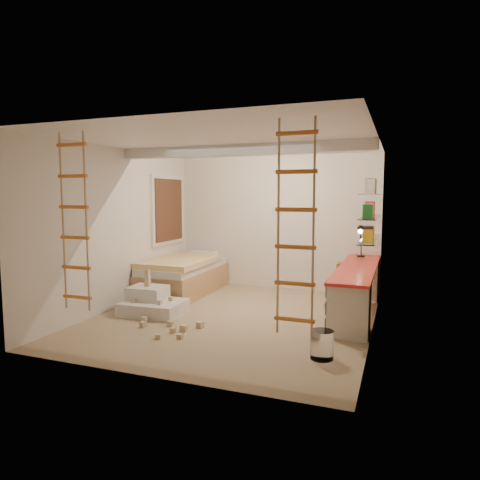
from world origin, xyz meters
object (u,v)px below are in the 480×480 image
at_px(swivel_chair, 338,292).
at_px(play_platform, 152,303).
at_px(desk, 357,289).
at_px(bed, 184,276).

height_order(swivel_chair, play_platform, swivel_chair).
bearing_deg(play_platform, desk, 19.60).
xyz_separation_m(bed, swivel_chair, (2.88, -0.16, -0.05)).
xyz_separation_m(desk, swivel_chair, (-0.32, 0.20, -0.12)).
distance_m(desk, swivel_chair, 0.40).
bearing_deg(swivel_chair, bed, 176.83).
relative_size(swivel_chair, play_platform, 0.81).
bearing_deg(play_platform, bed, 97.93).
bearing_deg(play_platform, swivel_chair, 25.38).
xyz_separation_m(swivel_chair, play_platform, (-2.68, -1.27, -0.12)).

